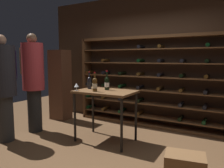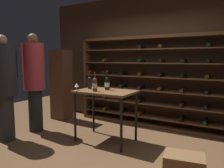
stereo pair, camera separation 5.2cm
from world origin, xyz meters
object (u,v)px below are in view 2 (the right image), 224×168
display_cabinet (61,85)px  wine_bottle_gold_foil (90,82)px  person_host_in_suit (4,83)px  wine_glass_stemmed_right (77,85)px  wine_bottle_red_label (95,84)px  wine_rack (151,83)px  wine_crate (184,167)px  tasting_table (106,97)px  wine_glass_stemmed_left (107,84)px  wine_bottle_green_slim (107,83)px  person_bystander_dark_jacket (34,78)px

display_cabinet → wine_bottle_gold_foil: bearing=-25.8°
wine_bottle_gold_foil → person_host_in_suit: bearing=-141.5°
person_host_in_suit → wine_glass_stemmed_right: bearing=-169.2°
wine_bottle_red_label → person_host_in_suit: bearing=-154.3°
wine_rack → wine_bottle_red_label: wine_rack is taller
wine_crate → display_cabinet: bearing=157.8°
wine_bottle_gold_foil → wine_glass_stemmed_right: size_ratio=2.50×
tasting_table → wine_crate: (1.51, -0.61, -0.65)m
wine_glass_stemmed_left → wine_bottle_green_slim: bearing=-59.4°
wine_bottle_red_label → wine_glass_stemmed_left: size_ratio=2.61×
wine_rack → wine_bottle_red_label: size_ratio=10.15×
wine_bottle_red_label → display_cabinet: bearing=151.3°
tasting_table → display_cabinet: (-1.73, 0.71, 0.03)m
wine_bottle_green_slim → wine_bottle_red_label: (-0.08, -0.27, 0.00)m
tasting_table → wine_bottle_red_label: (-0.11, -0.17, 0.23)m
wine_rack → wine_bottle_red_label: (-0.51, -1.42, 0.08)m
wine_bottle_gold_foil → person_bystander_dark_jacket: bearing=-164.4°
wine_rack → wine_glass_stemmed_left: 1.11m
tasting_table → wine_glass_stemmed_right: size_ratio=7.87×
wine_rack → wine_glass_stemmed_left: (-0.53, -0.98, 0.05)m
person_host_in_suit → person_bystander_dark_jacket: bearing=-112.7°
wine_rack → person_bystander_dark_jacket: 2.46m
wine_bottle_green_slim → wine_bottle_red_label: size_ratio=1.05×
wine_bottle_gold_foil → wine_glass_stemmed_left: wine_bottle_gold_foil is taller
person_bystander_dark_jacket → wine_bottle_gold_foil: size_ratio=6.01×
tasting_table → display_cabinet: 1.87m
person_host_in_suit → display_cabinet: bearing=-103.3°
wine_crate → wine_bottle_red_label: size_ratio=1.42×
person_bystander_dark_jacket → wine_rack: bearing=-11.9°
person_host_in_suit → wine_bottle_green_slim: 1.85m
wine_glass_stemmed_left → tasting_table: bearing=-64.4°
wine_bottle_red_label → wine_bottle_gold_foil: wine_bottle_red_label is taller
person_bystander_dark_jacket → wine_crate: (3.06, -0.36, -0.94)m
wine_rack → person_host_in_suit: bearing=-133.1°
person_host_in_suit → wine_bottle_gold_foil: (1.20, 0.95, -0.01)m
display_cabinet → wine_glass_stemmed_left: 1.67m
display_cabinet → wine_glass_stemmed_left: display_cabinet is taller
tasting_table → person_host_in_suit: (-1.59, -0.89, 0.24)m
wine_bottle_green_slim → person_host_in_suit: bearing=-147.9°
person_host_in_suit → wine_glass_stemmed_left: (1.46, 1.16, -0.04)m
tasting_table → wine_glass_stemmed_right: bearing=-150.6°
wine_bottle_green_slim → wine_bottle_red_label: 0.28m
wine_crate → wine_glass_stemmed_left: bearing=151.8°
wine_bottle_red_label → wine_bottle_gold_foil: (-0.28, 0.24, -0.01)m
tasting_table → wine_crate: size_ratio=2.17×
wine_rack → wine_glass_stemmed_left: bearing=-118.5°
display_cabinet → wine_bottle_red_label: 1.86m
person_bystander_dark_jacket → wine_bottle_green_slim: bearing=-36.5°
person_host_in_suit → wine_glass_stemmed_right: (1.14, 0.64, -0.04)m
wine_bottle_green_slim → wine_bottle_gold_foil: 0.37m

